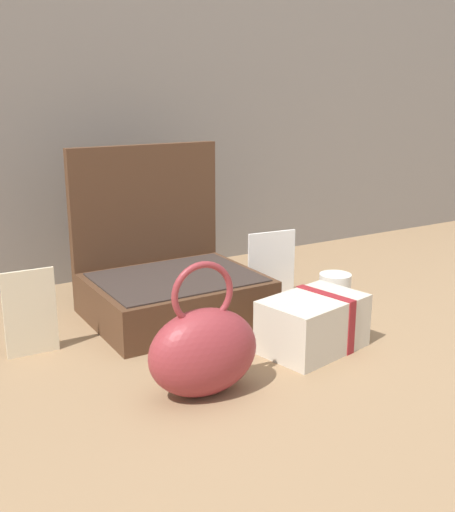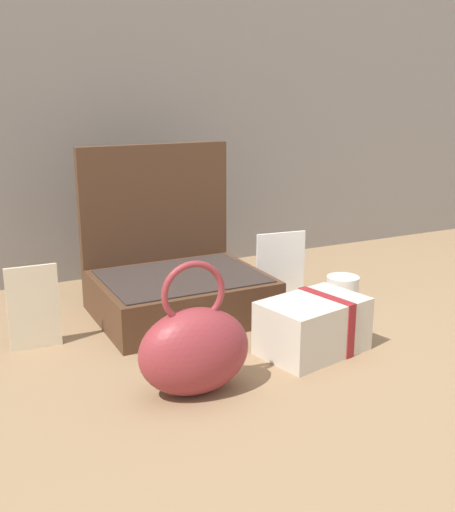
{
  "view_description": "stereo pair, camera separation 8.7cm",
  "coord_description": "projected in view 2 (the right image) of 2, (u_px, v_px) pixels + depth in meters",
  "views": [
    {
      "loc": [
        -0.62,
        -1.01,
        0.5
      ],
      "look_at": [
        -0.02,
        -0.02,
        0.19
      ],
      "focal_mm": 43.32,
      "sensor_mm": 36.0,
      "label": 1
    },
    {
      "loc": [
        -0.54,
        -1.05,
        0.5
      ],
      "look_at": [
        -0.02,
        -0.02,
        0.19
      ],
      "focal_mm": 43.32,
      "sensor_mm": 36.0,
      "label": 2
    }
  ],
  "objects": [
    {
      "name": "teal_pouch_handbag",
      "position": [
        194.0,
        349.0,
        1.03
      ],
      "size": [
        0.2,
        0.12,
        0.23
      ],
      "color": "maroon",
      "rests_on": "ground_plane"
    },
    {
      "name": "back_wall",
      "position": [
        131.0,
        8.0,
        1.59
      ],
      "size": [
        3.2,
        0.06,
        1.4
      ],
      "primitive_type": "cube",
      "color": "gray",
      "rests_on": "ground_plane"
    },
    {
      "name": "poster_card_right",
      "position": [
        281.0,
        266.0,
        1.5
      ],
      "size": [
        0.13,
        0.02,
        0.17
      ],
      "primitive_type": "cube",
      "rotation": [
        0.0,
        0.0,
        -0.11
      ],
      "color": "white",
      "rests_on": "ground_plane"
    },
    {
      "name": "coffee_mug",
      "position": [
        341.0,
        295.0,
        1.41
      ],
      "size": [
        0.11,
        0.07,
        0.09
      ],
      "color": "silver",
      "rests_on": "ground_plane"
    },
    {
      "name": "ground_plane",
      "position": [
        233.0,
        339.0,
        1.27
      ],
      "size": [
        6.0,
        6.0,
        0.0
      ],
      "primitive_type": "plane",
      "color": "#8C6D4C"
    },
    {
      "name": "cream_toiletry_bag",
      "position": [
        314.0,
        326.0,
        1.2
      ],
      "size": [
        0.22,
        0.17,
        0.11
      ],
      "color": "beige",
      "rests_on": "ground_plane"
    },
    {
      "name": "open_suitcase",
      "position": [
        175.0,
        278.0,
        1.41
      ],
      "size": [
        0.37,
        0.31,
        0.38
      ],
      "color": "#4C301E",
      "rests_on": "ground_plane"
    },
    {
      "name": "info_card_left",
      "position": [
        34.0,
        308.0,
        1.21
      ],
      "size": [
        0.1,
        0.01,
        0.17
      ],
      "primitive_type": "cube",
      "rotation": [
        0.0,
        0.0,
        -0.04
      ],
      "color": "beige",
      "rests_on": "ground_plane"
    }
  ]
}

